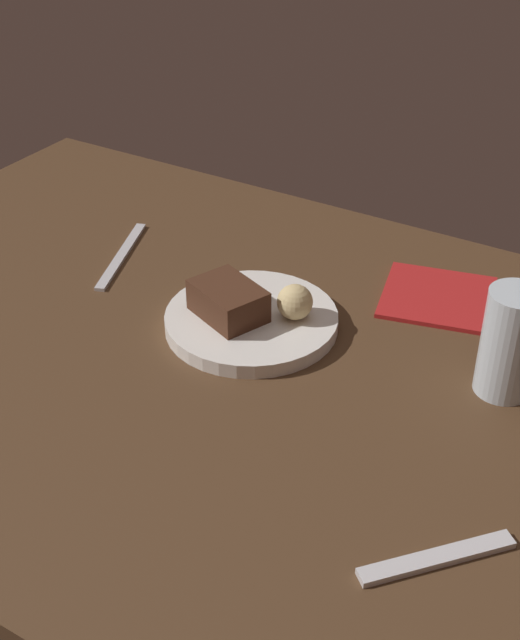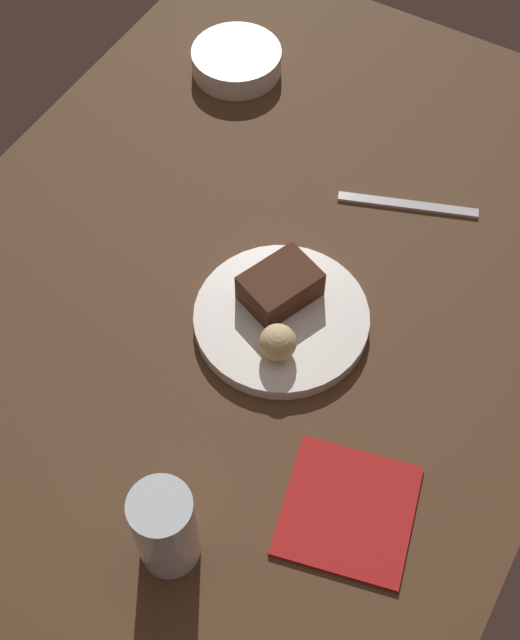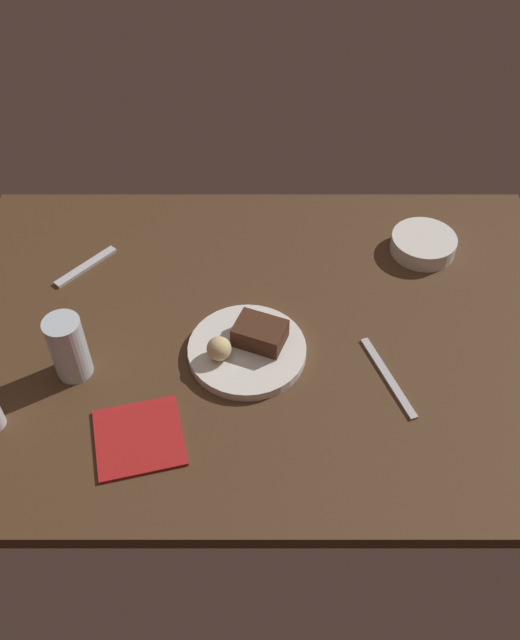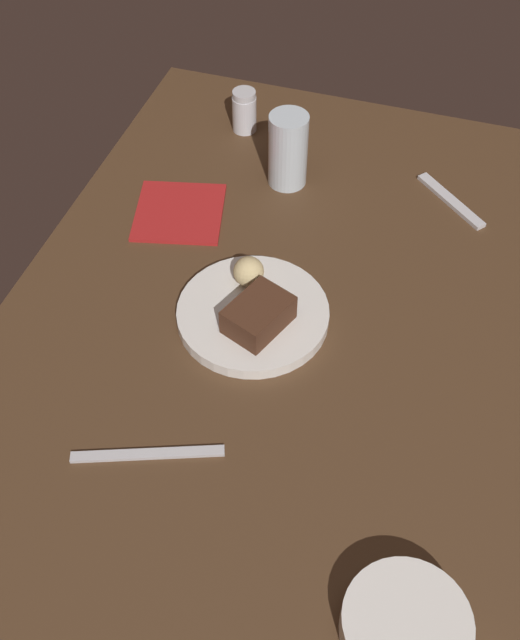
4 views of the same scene
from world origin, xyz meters
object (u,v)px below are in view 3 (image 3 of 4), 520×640
Objects in this scene: bread_roll at (223,349)px; folded_napkin at (143,437)px; chocolate_cake_slice at (262,333)px; butter_knife at (392,377)px; dessert_spoon at (89,266)px; water_glass at (72,347)px; dessert_plate at (251,351)px; side_bowl at (427,244)px.

folded_napkin is (-12.70, -16.02, -3.78)cm from bread_roll.
chocolate_cake_slice is 24.46cm from butter_knife.
dessert_spoon is 65.46cm from butter_knife.
dessert_spoon is (-2.89, 27.14, -6.03)cm from water_glass.
dessert_spoon is (-33.67, 23.22, -0.58)cm from dessert_plate.
bread_roll is 20.79cm from folded_napkin.
water_glass is 56.27cm from butter_knife.
dessert_spoon is at bearing 111.18° from folded_napkin.
butter_knife is 1.33× the size of folded_napkin.
bread_roll is (-6.92, -3.79, 0.16)cm from chocolate_cake_slice.
folded_napkin is (13.17, -14.31, -6.08)cm from water_glass.
dessert_plate is 1.44× the size of dessert_spoon.
water_glass is 0.85× the size of dessert_spoon.
dessert_spoon reaches higher than folded_napkin.
water_glass reaches higher than bread_roll.
butter_knife is (-11.60, -34.08, -1.61)cm from side_bowl.
bread_roll is 0.23× the size of butter_knife.
folded_napkin is (-42.73, -12.66, 0.05)cm from butter_knife.
bread_roll is at bearing -155.71° from dessert_plate.
chocolate_cake_slice reaches higher than butter_knife.
dessert_plate is at bearing 7.25° from water_glass.
chocolate_cake_slice is at bearing 28.69° from bread_roll.
side_bowl is 36.04cm from butter_knife.
bread_roll is 51.79cm from side_bowl.
chocolate_cake_slice is at bearing 100.15° from dessert_spoon.
butter_knife is at bearing -12.49° from dessert_plate.
bread_roll is 38.58cm from dessert_spoon.
water_glass is at bearing 67.78° from butter_knife.
butter_knife is at bearing -108.80° from side_bowl.
dessert_plate is 25.74cm from butter_knife.
water_glass is at bearing 132.63° from folded_napkin.
bread_roll is 0.31× the size of folded_napkin.
chocolate_cake_slice is 0.60× the size of dessert_spoon.
dessert_plate is 1.59× the size of side_bowl.
folded_napkin is at bearing 85.98° from butter_knife.
dessert_spoon is (-35.69, 21.65, -3.57)cm from chocolate_cake_slice.
folded_napkin is at bearing -139.29° from side_bowl.
bread_roll reaches higher than side_bowl.
dessert_plate is 1.52× the size of folded_napkin.
bread_roll is at bearing 63.10° from butter_knife.
water_glass is 0.89× the size of folded_napkin.
chocolate_cake_slice is 28.12cm from folded_napkin.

